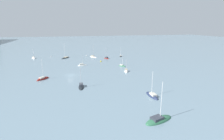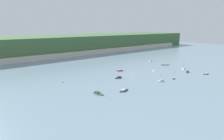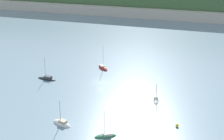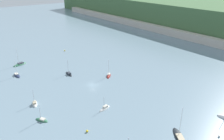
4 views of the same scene
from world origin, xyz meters
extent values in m
plane|color=slate|center=(0.00, 0.00, 0.00)|extent=(600.00, 600.00, 0.00)
cube|color=beige|center=(0.00, 98.75, 2.71)|extent=(400.30, 6.00, 5.42)
ellipsoid|color=#2D6647|center=(11.54, -28.07, 0.00)|extent=(5.19, 4.03, 1.28)
cube|color=beige|center=(11.89, -27.87, 0.64)|extent=(2.17, 1.97, 0.58)
cylinder|color=silver|center=(11.33, -28.19, 3.43)|extent=(0.14, 0.14, 6.16)
ellipsoid|color=maroon|center=(-3.13, 11.26, 0.00)|extent=(5.47, 5.45, 1.90)
cube|color=beige|center=(-3.47, 11.60, 0.81)|extent=(2.38, 2.37, 0.58)
cylinder|color=silver|center=(-2.92, 11.05, 4.55)|extent=(0.14, 0.14, 8.06)
ellipsoid|color=black|center=(-16.88, -3.30, 0.00)|extent=(6.67, 2.50, 1.22)
cube|color=#333842|center=(-16.36, -3.35, 0.78)|extent=(2.46, 1.54, 0.89)
cylinder|color=#B2B2B7|center=(-17.20, -3.27, 3.88)|extent=(0.14, 0.14, 7.10)
ellipsoid|color=white|center=(-0.03, -26.36, 0.00)|extent=(5.49, 3.25, 1.87)
cube|color=tan|center=(0.37, -26.48, 0.88)|extent=(2.16, 1.76, 0.72)
cylinder|color=#B2B2B7|center=(-0.28, -26.29, 3.31)|extent=(0.14, 0.14, 5.60)
ellipsoid|color=white|center=(18.84, -7.02, 0.00)|extent=(2.59, 5.50, 1.33)
cube|color=beige|center=(18.76, -6.60, 0.77)|extent=(1.45, 2.09, 0.80)
cylinder|color=#B2B2B7|center=(18.90, -7.28, 2.75)|extent=(0.14, 0.14, 4.77)
sphere|color=yellow|center=(26.06, -18.97, 0.38)|extent=(0.77, 0.77, 0.77)
camera|label=1|loc=(-77.40, 1.02, 21.65)|focal=28.00mm
camera|label=2|loc=(-92.68, -91.47, 34.60)|focal=28.00mm
camera|label=3|loc=(31.21, -83.47, 38.76)|focal=50.00mm
camera|label=4|loc=(74.51, -46.29, 45.35)|focal=35.00mm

